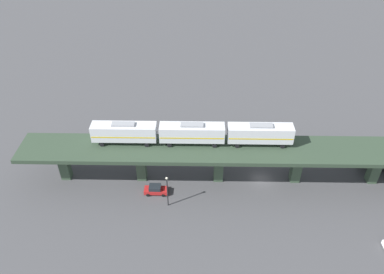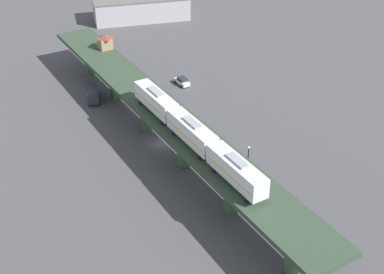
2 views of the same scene
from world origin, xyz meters
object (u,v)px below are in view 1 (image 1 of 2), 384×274
(street_car_red, at_px, (156,190))
(street_lamp, at_px, (167,189))
(delivery_truck, at_px, (374,159))
(subway_train, at_px, (192,133))

(street_car_red, xyz_separation_m, street_lamp, (2.13, 3.30, 3.17))
(delivery_truck, xyz_separation_m, street_lamp, (23.41, -36.14, 2.35))
(street_car_red, height_order, street_lamp, street_lamp)
(subway_train, distance_m, street_car_red, 12.81)
(street_car_red, bearing_deg, subway_train, 146.54)
(street_car_red, bearing_deg, street_lamp, 57.19)
(street_car_red, relative_size, delivery_truck, 0.65)
(subway_train, bearing_deg, street_lamp, -9.13)
(subway_train, height_order, street_lamp, subway_train)
(delivery_truck, height_order, street_lamp, street_lamp)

